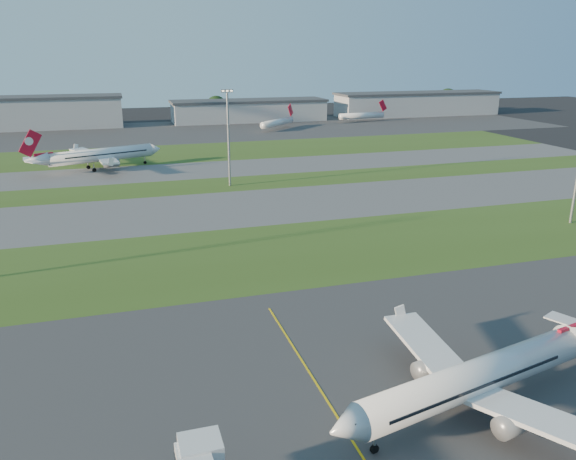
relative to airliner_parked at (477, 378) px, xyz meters
name	(u,v)px	position (x,y,z in m)	size (l,w,h in m)	color
ground	(302,453)	(-18.61, -0.78, -3.86)	(700.00, 700.00, 0.00)	black
apron_near	(302,453)	(-18.61, -0.78, -3.85)	(300.00, 70.00, 0.01)	#333335
grass_strip_a	(209,260)	(-18.61, 51.22, -3.85)	(300.00, 34.00, 0.01)	#36501A
taxiway_a	(186,212)	(-18.61, 84.22, -3.85)	(300.00, 32.00, 0.01)	#515154
grass_strip_b	(174,188)	(-18.61, 109.22, -3.85)	(300.00, 18.00, 0.01)	#36501A
taxiway_b	(166,172)	(-18.61, 131.22, -3.85)	(300.00, 26.00, 0.01)	#515154
grass_strip_c	(158,154)	(-18.61, 164.22, -3.85)	(300.00, 40.00, 0.01)	#36501A
apron_far	(147,133)	(-18.61, 224.22, -3.85)	(400.00, 80.00, 0.01)	#333335
yellow_line	(353,442)	(-13.61, -0.78, -3.86)	(0.25, 60.00, 0.02)	gold
airliner_parked	(477,378)	(0.00, 0.00, 0.00)	(34.76, 29.18, 10.99)	silver
airliner_taxiing	(101,155)	(-37.49, 141.81, 0.52)	(38.26, 32.35, 12.46)	silver
mini_jet_near	(277,122)	(41.45, 217.30, -0.58)	(21.86, 21.03, 9.48)	silver
mini_jet_far	(362,115)	(92.40, 233.70, -0.58)	(28.59, 6.38, 9.48)	silver
light_mast_centre	(228,132)	(-3.61, 107.22, 10.95)	(3.20, 0.70, 25.80)	gray
hangar_west	(46,112)	(-63.61, 254.22, 3.78)	(71.40, 23.00, 15.20)	#97999E
hangar_east	(249,110)	(36.39, 254.22, 1.78)	(81.60, 23.00, 11.20)	#97999E
hangar_far_east	(417,104)	(136.39, 254.22, 2.78)	(96.90, 23.00, 13.20)	#97999E
tree_mid_west	(101,112)	(-38.61, 265.22, 1.98)	(9.90, 9.90, 10.80)	black
tree_mid_east	(216,107)	(21.39, 268.22, 2.95)	(11.55, 11.55, 12.60)	black
tree_east	(345,104)	(96.39, 266.22, 2.30)	(10.45, 10.45, 11.40)	black
tree_far_east	(447,99)	(166.39, 270.22, 3.61)	(12.65, 12.65, 13.80)	black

